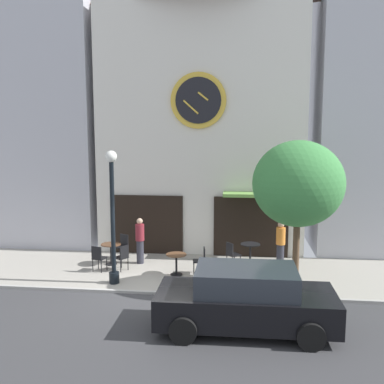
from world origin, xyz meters
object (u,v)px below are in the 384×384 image
cafe_table_center (250,250)px  cafe_chair_near_lamp (201,259)px  parked_car_black (246,299)px  street_tree (298,184)px  cafe_chair_outer (123,244)px  pedestrian_maroon (140,240)px  cafe_chair_right_end (232,253)px  cafe_chair_mid_row (98,257)px  street_lamp (113,217)px  cafe_chair_corner (122,256)px  pedestrian_orange (281,244)px  cafe_table_near_door (176,260)px  cafe_table_near_curb (111,250)px

cafe_table_center → cafe_chair_near_lamp: 2.13m
cafe_chair_near_lamp → parked_car_black: size_ratio=0.21×
street_tree → cafe_chair_outer: 7.23m
pedestrian_maroon → cafe_chair_right_end: bearing=-2.3°
street_tree → cafe_chair_outer: (-6.08, 2.80, -2.73)m
cafe_chair_mid_row → street_tree: bearing=-9.9°
pedestrian_maroon → cafe_chair_mid_row: bearing=-137.5°
cafe_chair_mid_row → cafe_chair_right_end: size_ratio=1.00×
cafe_chair_near_lamp → cafe_chair_outer: (-3.13, 1.53, 0.00)m
street_lamp → cafe_chair_corner: street_lamp is taller
street_tree → cafe_chair_outer: bearing=155.3°
cafe_table_center → cafe_chair_right_end: cafe_chair_right_end is taller
cafe_chair_outer → pedestrian_maroon: pedestrian_maroon is taller
pedestrian_orange → pedestrian_maroon: 5.02m
cafe_chair_corner → cafe_chair_near_lamp: (2.74, -0.06, 0.00)m
parked_car_black → cafe_chair_mid_row: bearing=141.8°
cafe_chair_corner → pedestrian_maroon: 1.06m
cafe_chair_outer → cafe_chair_right_end: 4.19m
cafe_chair_corner → parked_car_black: 5.86m
street_tree → cafe_chair_near_lamp: street_tree is taller
cafe_chair_corner → cafe_table_center: bearing=16.3°
street_lamp → cafe_chair_mid_row: (-0.86, 1.07, -1.60)m
cafe_chair_outer → pedestrian_orange: bearing=-5.5°
cafe_table_near_door → cafe_chair_outer: (-2.31, 1.72, 0.02)m
cafe_table_near_door → cafe_table_center: size_ratio=0.97×
cafe_table_near_curb → street_lamp: bearing=-70.7°
cafe_chair_outer → pedestrian_maroon: bearing=-34.8°
cafe_chair_mid_row → cafe_table_near_curb: bearing=76.2°
cafe_table_near_curb → cafe_table_near_door: (2.51, -0.89, -0.04)m
cafe_table_center → cafe_chair_mid_row: bearing=-164.1°
cafe_chair_mid_row → pedestrian_maroon: size_ratio=0.54×
pedestrian_maroon → cafe_table_near_door: bearing=-37.8°
street_lamp → cafe_chair_near_lamp: (2.67, 1.20, -1.60)m
cafe_table_center → cafe_chair_mid_row: cafe_chair_mid_row is taller
pedestrian_maroon → parked_car_black: bearing=-53.1°
pedestrian_orange → pedestrian_maroon: same height
cafe_chair_outer → cafe_chair_right_end: size_ratio=1.00×
cafe_table_near_curb → cafe_chair_corner: bearing=-46.8°
cafe_chair_corner → cafe_chair_outer: size_ratio=1.00×
cafe_table_center → cafe_chair_outer: size_ratio=0.82×
cafe_chair_right_end → pedestrian_maroon: size_ratio=0.54×
pedestrian_orange → pedestrian_maroon: (-5.02, -0.00, 0.00)m
street_lamp → pedestrian_maroon: street_lamp is taller
street_lamp → cafe_table_near_curb: (-0.66, 1.89, -1.59)m
pedestrian_orange → pedestrian_maroon: size_ratio=1.00×
cafe_chair_corner → pedestrian_orange: bearing=9.6°
cafe_chair_near_lamp → cafe_chair_outer: 3.48m
cafe_chair_near_lamp → street_tree: bearing=-23.3°
cafe_chair_corner → cafe_chair_outer: bearing=105.0°
cafe_table_center → cafe_chair_outer: (-4.79, 0.18, 0.01)m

